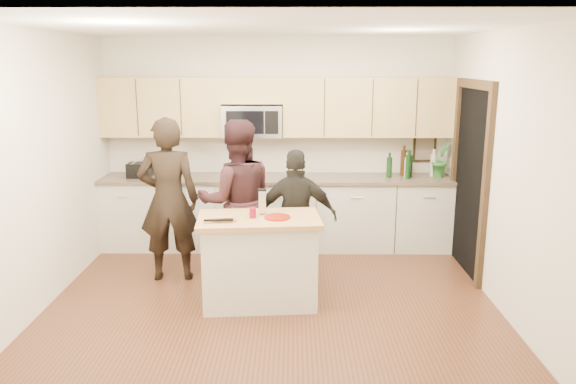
{
  "coord_description": "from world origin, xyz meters",
  "views": [
    {
      "loc": [
        0.22,
        -5.39,
        2.4
      ],
      "look_at": [
        0.16,
        0.35,
        1.05
      ],
      "focal_mm": 35.0,
      "sensor_mm": 36.0,
      "label": 1
    }
  ],
  "objects_px": {
    "woman_left": "(169,200)",
    "island": "(259,260)",
    "woman_center": "(237,201)",
    "woman_right": "(297,217)",
    "toaster": "(140,170)"
  },
  "relations": [
    {
      "from": "woman_left",
      "to": "island",
      "type": "bearing_deg",
      "value": 142.24
    },
    {
      "from": "island",
      "to": "woman_left",
      "type": "distance_m",
      "value": 1.3
    },
    {
      "from": "woman_center",
      "to": "woman_right",
      "type": "bearing_deg",
      "value": 158.98
    },
    {
      "from": "island",
      "to": "toaster",
      "type": "distance_m",
      "value": 2.47
    },
    {
      "from": "island",
      "to": "woman_left",
      "type": "height_order",
      "value": "woman_left"
    },
    {
      "from": "toaster",
      "to": "woman_right",
      "type": "xyz_separation_m",
      "value": [
        2.02,
        -1.2,
        -0.29
      ]
    },
    {
      "from": "island",
      "to": "woman_right",
      "type": "relative_size",
      "value": 0.84
    },
    {
      "from": "toaster",
      "to": "island",
      "type": "bearing_deg",
      "value": -46.86
    },
    {
      "from": "woman_left",
      "to": "woman_center",
      "type": "bearing_deg",
      "value": 175.13
    },
    {
      "from": "island",
      "to": "toaster",
      "type": "relative_size",
      "value": 4.34
    },
    {
      "from": "toaster",
      "to": "woman_right",
      "type": "distance_m",
      "value": 2.37
    },
    {
      "from": "woman_center",
      "to": "woman_right",
      "type": "xyz_separation_m",
      "value": [
        0.66,
        -0.11,
        -0.15
      ]
    },
    {
      "from": "woman_center",
      "to": "woman_left",
      "type": "bearing_deg",
      "value": -11.01
    },
    {
      "from": "toaster",
      "to": "woman_center",
      "type": "bearing_deg",
      "value": -38.82
    },
    {
      "from": "toaster",
      "to": "woman_center",
      "type": "relative_size",
      "value": 0.16
    }
  ]
}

